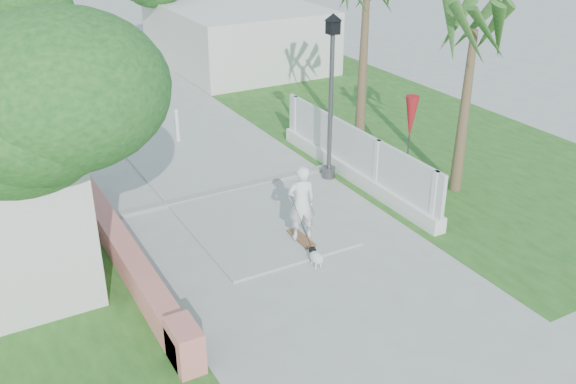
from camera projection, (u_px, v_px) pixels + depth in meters
ground at (355, 313)px, 12.10m from camera, size 90.00×90.00×0.00m
path_strip at (93, 69)px, 27.82m from camera, size 3.20×36.00×0.06m
curb at (225, 191)px, 16.80m from camera, size 6.50×0.25×0.10m
grass_right at (392, 125)px, 21.47m from camera, size 8.00×20.00×0.01m
pink_wall at (127, 257)px, 13.32m from camera, size 0.45×8.20×0.80m
lattice_fence at (355, 162)px, 17.30m from camera, size 0.35×7.00×1.50m
building_right at (237, 34)px, 28.33m from camera, size 6.00×8.00×2.60m
street_lamp at (331, 92)px, 16.65m from camera, size 0.44×0.44×4.44m
bollard at (177, 125)px, 19.80m from camera, size 0.14×0.14×1.09m
patio_umbrella at (411, 119)px, 17.02m from camera, size 0.36×0.36×2.30m
tree_left_near at (46, 113)px, 10.82m from camera, size 3.60×3.60×5.28m
palm_far at (366, 0)px, 17.29m from camera, size 1.80×1.80×5.30m
palm_near at (473, 40)px, 15.27m from camera, size 1.80×1.80×4.70m
skateboarder at (301, 204)px, 14.08m from camera, size 0.71×1.30×1.85m
dog at (316, 256)px, 13.56m from camera, size 0.28×0.54×0.37m
parked_car at (50, 15)px, 35.19m from camera, size 4.99×3.12×1.58m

